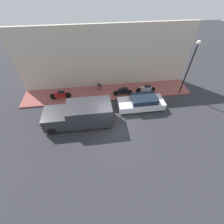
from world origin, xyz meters
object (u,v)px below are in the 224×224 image
at_px(scooter_silver, 146,89).
at_px(motorcycle_black, 123,91).
at_px(delivery_van, 80,114).
at_px(parked_car, 142,102).
at_px(cafe_chair, 99,85).
at_px(motorcycle_red, 60,95).
at_px(streetlamp, 192,60).

relative_size(scooter_silver, motorcycle_black, 1.04).
bearing_deg(delivery_van, parked_car, -77.66).
xyz_separation_m(parked_car, motorcycle_black, (1.89, 1.37, -0.02)).
xyz_separation_m(delivery_van, cafe_chair, (4.42, -1.82, -0.31)).
height_order(motorcycle_black, cafe_chair, cafe_chair).
bearing_deg(scooter_silver, cafe_chair, 75.35).
distance_m(motorcycle_red, motorcycle_black, 6.10).
bearing_deg(parked_car, scooter_silver, -26.57).
bearing_deg(parked_car, streetlamp, -71.07).
bearing_deg(cafe_chair, streetlamp, -101.59).
relative_size(motorcycle_red, motorcycle_black, 1.03).
relative_size(delivery_van, cafe_chair, 5.83).
bearing_deg(delivery_van, motorcycle_red, 30.66).
bearing_deg(parked_car, cafe_chair, 49.00).
distance_m(streetlamp, cafe_chair, 8.84).
height_order(delivery_van, scooter_silver, delivery_van).
bearing_deg(streetlamp, cafe_chair, 78.41).
height_order(motorcycle_red, motorcycle_black, motorcycle_red).
height_order(parked_car, motorcycle_red, parked_car).
distance_m(delivery_van, motorcycle_red, 3.85).
bearing_deg(motorcycle_red, parked_car, -105.65).
bearing_deg(motorcycle_red, cafe_chair, -73.49).
relative_size(parked_car, motorcycle_red, 2.08).
relative_size(delivery_van, streetlamp, 1.04).
distance_m(delivery_van, cafe_chair, 4.79).
relative_size(delivery_van, motorcycle_black, 2.76).
distance_m(parked_car, streetlamp, 5.61).
height_order(motorcycle_red, scooter_silver, motorcycle_red).
xyz_separation_m(motorcycle_red, motorcycle_black, (-0.20, -6.10, -0.02)).
relative_size(scooter_silver, streetlamp, 0.39).
height_order(delivery_van, streetlamp, streetlamp).
relative_size(parked_car, motorcycle_black, 2.15).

